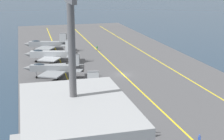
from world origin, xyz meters
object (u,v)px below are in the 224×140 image
object	(u,v)px
parked_jet_nearest	(87,124)
parked_jet_fourth	(52,54)
parked_jet_second	(66,89)
parked_jet_fifth	(48,44)
parked_jet_third	(55,68)
crew_green_vest	(97,48)
crew_blue_vest	(199,139)

from	to	relation	value
parked_jet_nearest	parked_jet_fourth	xyz separation A→B (m)	(50.66, 0.80, -0.14)
parked_jet_second	parked_jet_fifth	world-z (taller)	parked_jet_fifth
parked_jet_third	crew_green_vest	bearing A→B (deg)	-30.29
parked_jet_third	parked_jet_fourth	bearing A→B (deg)	-2.54
parked_jet_fifth	crew_green_vest	distance (m)	16.42
parked_jet_nearest	parked_jet_fourth	size ratio (longest dim) A/B	0.97
parked_jet_fifth	parked_jet_nearest	bearing A→B (deg)	-179.37
parked_jet_second	parked_jet_fourth	xyz separation A→B (m)	(33.00, -0.10, -0.14)
crew_green_vest	crew_blue_vest	world-z (taller)	crew_blue_vest
parked_jet_fifth	parked_jet_fourth	bearing A→B (deg)	179.70
crew_green_vest	crew_blue_vest	distance (m)	69.10
parked_jet_third	parked_jet_fourth	size ratio (longest dim) A/B	0.96
parked_jet_fifth	crew_blue_vest	distance (m)	73.79
parked_jet_nearest	parked_jet_second	size ratio (longest dim) A/B	0.95
parked_jet_second	crew_green_vest	bearing A→B (deg)	-19.72
parked_jet_third	parked_jet_fifth	size ratio (longest dim) A/B	0.97
crew_blue_vest	parked_jet_nearest	bearing A→B (deg)	68.92
parked_jet_second	parked_jet_third	bearing A→B (deg)	2.23
crew_green_vest	parked_jet_fourth	bearing A→B (deg)	127.47
parked_jet_second	parked_jet_fourth	bearing A→B (deg)	-0.17
parked_jet_fifth	crew_blue_vest	xyz separation A→B (m)	(-71.93, -16.38, -1.51)
parked_jet_fourth	crew_blue_vest	world-z (taller)	parked_jet_fourth
parked_jet_nearest	crew_green_vest	world-z (taller)	parked_jet_nearest
parked_jet_second	parked_jet_third	xyz separation A→B (m)	(16.45, 0.64, 0.01)
parked_jet_fourth	crew_blue_vest	distance (m)	59.06
parked_jet_nearest	parked_jet_second	bearing A→B (deg)	2.91
parked_jet_third	crew_blue_vest	bearing A→B (deg)	-156.81
parked_jet_nearest	parked_jet_fifth	bearing A→B (deg)	0.63
parked_jet_fourth	crew_green_vest	distance (m)	20.44
parked_jet_third	parked_jet_fifth	distance (m)	31.80
parked_jet_second	parked_jet_nearest	bearing A→B (deg)	-177.09
parked_jet_fourth	parked_jet_third	bearing A→B (deg)	177.46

